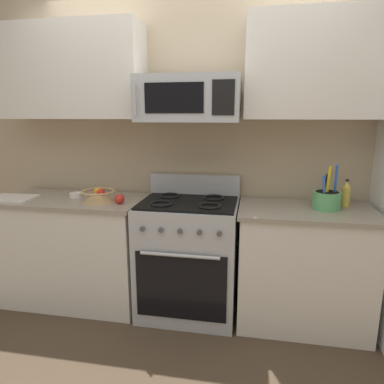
{
  "coord_description": "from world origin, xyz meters",
  "views": [
    {
      "loc": [
        0.49,
        -1.9,
        1.58
      ],
      "look_at": [
        0.05,
        0.5,
        1.03
      ],
      "focal_mm": 32.05,
      "sensor_mm": 36.0,
      "label": 1
    }
  ],
  "objects_px": {
    "cutting_board": "(11,198)",
    "bottle_oil": "(346,194)",
    "range_oven": "(189,256)",
    "fruit_basket": "(98,195)",
    "utensil_crock": "(327,199)",
    "microwave": "(189,99)",
    "prep_bowl": "(76,195)",
    "apple_loose": "(119,199)"
  },
  "relations": [
    {
      "from": "utensil_crock",
      "to": "range_oven",
      "type": "bearing_deg",
      "value": -178.63
    },
    {
      "from": "fruit_basket",
      "to": "cutting_board",
      "type": "height_order",
      "value": "fruit_basket"
    },
    {
      "from": "microwave",
      "to": "bottle_oil",
      "type": "relative_size",
      "value": 3.65
    },
    {
      "from": "utensil_crock",
      "to": "fruit_basket",
      "type": "xyz_separation_m",
      "value": [
        -1.73,
        -0.1,
        -0.02
      ]
    },
    {
      "from": "fruit_basket",
      "to": "prep_bowl",
      "type": "height_order",
      "value": "fruit_basket"
    },
    {
      "from": "utensil_crock",
      "to": "bottle_oil",
      "type": "xyz_separation_m",
      "value": [
        0.15,
        0.1,
        0.02
      ]
    },
    {
      "from": "range_oven",
      "to": "fruit_basket",
      "type": "height_order",
      "value": "range_oven"
    },
    {
      "from": "microwave",
      "to": "apple_loose",
      "type": "relative_size",
      "value": 9.69
    },
    {
      "from": "range_oven",
      "to": "bottle_oil",
      "type": "xyz_separation_m",
      "value": [
        1.17,
        0.13,
        0.53
      ]
    },
    {
      "from": "cutting_board",
      "to": "prep_bowl",
      "type": "relative_size",
      "value": 3.53
    },
    {
      "from": "utensil_crock",
      "to": "cutting_board",
      "type": "relative_size",
      "value": 0.92
    },
    {
      "from": "microwave",
      "to": "bottle_oil",
      "type": "bearing_deg",
      "value": 4.91
    },
    {
      "from": "microwave",
      "to": "bottle_oil",
      "type": "height_order",
      "value": "microwave"
    },
    {
      "from": "apple_loose",
      "to": "prep_bowl",
      "type": "relative_size",
      "value": 0.75
    },
    {
      "from": "range_oven",
      "to": "bottle_oil",
      "type": "relative_size",
      "value": 5.31
    },
    {
      "from": "utensil_crock",
      "to": "prep_bowl",
      "type": "distance_m",
      "value": 1.98
    },
    {
      "from": "apple_loose",
      "to": "prep_bowl",
      "type": "xyz_separation_m",
      "value": [
        -0.44,
        0.14,
        -0.02
      ]
    },
    {
      "from": "microwave",
      "to": "cutting_board",
      "type": "bearing_deg",
      "value": -173.88
    },
    {
      "from": "utensil_crock",
      "to": "bottle_oil",
      "type": "distance_m",
      "value": 0.19
    },
    {
      "from": "cutting_board",
      "to": "fruit_basket",
      "type": "bearing_deg",
      "value": 4.12
    },
    {
      "from": "prep_bowl",
      "to": "microwave",
      "type": "bearing_deg",
      "value": -0.04
    },
    {
      "from": "utensil_crock",
      "to": "microwave",
      "type": "bearing_deg",
      "value": 179.88
    },
    {
      "from": "utensil_crock",
      "to": "fruit_basket",
      "type": "distance_m",
      "value": 1.73
    },
    {
      "from": "fruit_basket",
      "to": "cutting_board",
      "type": "xyz_separation_m",
      "value": [
        -0.73,
        -0.05,
        -0.04
      ]
    },
    {
      "from": "microwave",
      "to": "prep_bowl",
      "type": "bearing_deg",
      "value": 179.96
    },
    {
      "from": "fruit_basket",
      "to": "apple_loose",
      "type": "bearing_deg",
      "value": -10.11
    },
    {
      "from": "range_oven",
      "to": "cutting_board",
      "type": "xyz_separation_m",
      "value": [
        -1.44,
        -0.13,
        0.44
      ]
    },
    {
      "from": "microwave",
      "to": "prep_bowl",
      "type": "height_order",
      "value": "microwave"
    },
    {
      "from": "microwave",
      "to": "utensil_crock",
      "type": "distance_m",
      "value": 1.24
    },
    {
      "from": "range_oven",
      "to": "prep_bowl",
      "type": "distance_m",
      "value": 1.07
    },
    {
      "from": "apple_loose",
      "to": "utensil_crock",
      "type": "bearing_deg",
      "value": 4.97
    },
    {
      "from": "cutting_board",
      "to": "bottle_oil",
      "type": "distance_m",
      "value": 2.63
    },
    {
      "from": "range_oven",
      "to": "microwave",
      "type": "distance_m",
      "value": 1.22
    },
    {
      "from": "prep_bowl",
      "to": "range_oven",
      "type": "bearing_deg",
      "value": -1.62
    },
    {
      "from": "utensil_crock",
      "to": "prep_bowl",
      "type": "bearing_deg",
      "value": 179.92
    },
    {
      "from": "range_oven",
      "to": "microwave",
      "type": "xyz_separation_m",
      "value": [
        -0.0,
        0.03,
        1.22
      ]
    },
    {
      "from": "apple_loose",
      "to": "bottle_oil",
      "type": "bearing_deg",
      "value": 7.96
    },
    {
      "from": "microwave",
      "to": "utensil_crock",
      "type": "bearing_deg",
      "value": -0.12
    },
    {
      "from": "utensil_crock",
      "to": "cutting_board",
      "type": "xyz_separation_m",
      "value": [
        -2.46,
        -0.15,
        -0.06
      ]
    },
    {
      "from": "apple_loose",
      "to": "bottle_oil",
      "type": "distance_m",
      "value": 1.71
    },
    {
      "from": "fruit_basket",
      "to": "utensil_crock",
      "type": "bearing_deg",
      "value": 3.31
    },
    {
      "from": "bottle_oil",
      "to": "prep_bowl",
      "type": "bearing_deg",
      "value": -177.32
    }
  ]
}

